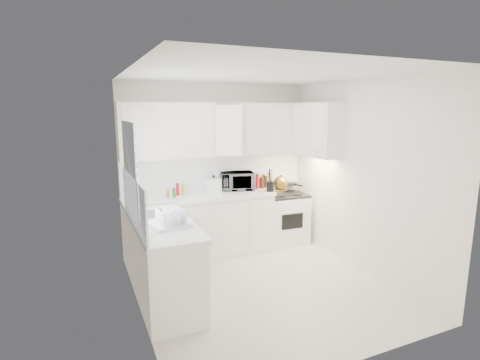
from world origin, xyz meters
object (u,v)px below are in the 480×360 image
stove (284,211)px  tea_kettle (281,182)px  microwave (237,179)px  utensil_crock (270,180)px  rice_cooker (214,183)px  dish_rack (170,217)px

stove → tea_kettle: tea_kettle is taller
microwave → utensil_crock: bearing=-25.7°
rice_cooker → dish_rack: (-1.02, -1.45, -0.02)m
rice_cooker → dish_rack: rice_cooker is taller
utensil_crock → dish_rack: utensil_crock is taller
microwave → utensil_crock: 0.54m
rice_cooker → tea_kettle: bearing=-28.4°
tea_kettle → stove: bearing=55.3°
utensil_crock → rice_cooker: bearing=157.3°
microwave → dish_rack: microwave is taller
stove → rice_cooker: rice_cooker is taller
stove → microwave: bearing=174.5°
microwave → utensil_crock: size_ratio=1.36×
utensil_crock → dish_rack: (-1.83, -1.11, -0.07)m
tea_kettle → dish_rack: size_ratio=0.71×
microwave → rice_cooker: 0.39m
tea_kettle → microwave: 0.69m
microwave → rice_cooker: size_ratio=1.95×
stove → dish_rack: bearing=-145.5°
rice_cooker → dish_rack: 1.77m
microwave → utensil_crock: utensil_crock is taller
stove → utensil_crock: size_ratio=2.86×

